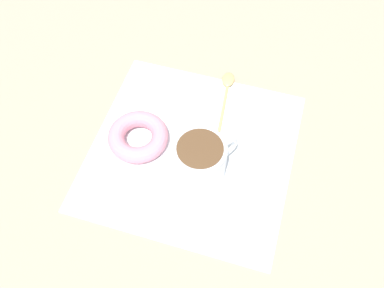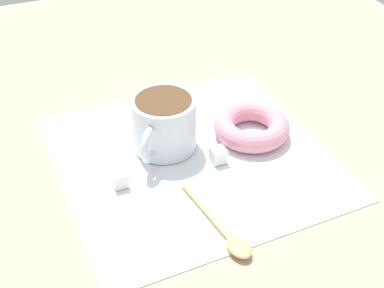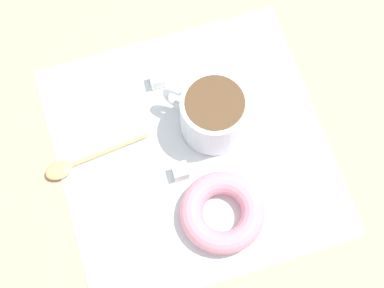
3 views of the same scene
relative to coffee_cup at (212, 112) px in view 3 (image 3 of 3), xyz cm
name	(u,v)px [view 3 (image 3 of 3)]	position (x,y,z in cm)	size (l,w,h in cm)	color
ground_plane	(207,130)	(0.62, 0.29, -5.17)	(120.00, 120.00, 2.00)	tan
napkin	(192,150)	(3.46, 2.86, -4.02)	(34.78, 34.78, 0.30)	white
coffee_cup	(212,112)	(0.00, 0.00, 0.00)	(10.21, 9.32, 7.46)	silver
donut	(222,212)	(2.15, 12.41, -2.41)	(10.66, 10.66, 2.93)	pink
spoon	(74,164)	(18.77, 1.05, -3.47)	(14.13, 3.48, 0.90)	#D8B772
sugar_cube	(157,80)	(5.50, -7.72, -2.93)	(1.89, 1.89, 1.89)	white
sugar_cube_extra	(180,171)	(5.76, 5.68, -2.90)	(1.94, 1.94, 1.94)	white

